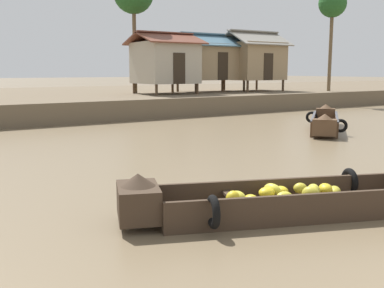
{
  "coord_description": "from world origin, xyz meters",
  "views": [
    {
      "loc": [
        -5.54,
        -0.48,
        2.45
      ],
      "look_at": [
        0.06,
        8.17,
        0.79
      ],
      "focal_mm": 42.64,
      "sensor_mm": 36.0,
      "label": 1
    }
  ],
  "objects_px": {
    "stilt_house_mid_left": "(165,62)",
    "palm_tree_far": "(332,5)",
    "fishing_skiff_distant": "(325,123)",
    "stilt_house_right": "(253,60)",
    "banana_boat": "(289,198)",
    "stilt_house_mid_right": "(211,61)"
  },
  "relations": [
    {
      "from": "stilt_house_mid_left",
      "to": "stilt_house_right",
      "type": "distance_m",
      "value": 7.28
    },
    {
      "from": "stilt_house_mid_right",
      "to": "stilt_house_right",
      "type": "distance_m",
      "value": 3.22
    },
    {
      "from": "banana_boat",
      "to": "fishing_skiff_distant",
      "type": "distance_m",
      "value": 11.82
    },
    {
      "from": "banana_boat",
      "to": "stilt_house_mid_left",
      "type": "xyz_separation_m",
      "value": [
        8.51,
        19.25,
        2.68
      ]
    },
    {
      "from": "stilt_house_mid_right",
      "to": "palm_tree_far",
      "type": "distance_m",
      "value": 9.19
    },
    {
      "from": "stilt_house_mid_right",
      "to": "palm_tree_far",
      "type": "height_order",
      "value": "palm_tree_far"
    },
    {
      "from": "fishing_skiff_distant",
      "to": "stilt_house_mid_left",
      "type": "bearing_deg",
      "value": 93.75
    },
    {
      "from": "banana_boat",
      "to": "palm_tree_far",
      "type": "height_order",
      "value": "palm_tree_far"
    },
    {
      "from": "banana_boat",
      "to": "stilt_house_right",
      "type": "height_order",
      "value": "stilt_house_right"
    },
    {
      "from": "stilt_house_mid_left",
      "to": "palm_tree_far",
      "type": "relative_size",
      "value": 0.56
    },
    {
      "from": "fishing_skiff_distant",
      "to": "stilt_house_mid_right",
      "type": "bearing_deg",
      "value": 75.48
    },
    {
      "from": "stilt_house_mid_right",
      "to": "stilt_house_mid_left",
      "type": "bearing_deg",
      "value": -167.46
    },
    {
      "from": "palm_tree_far",
      "to": "stilt_house_mid_left",
      "type": "bearing_deg",
      "value": 166.48
    },
    {
      "from": "fishing_skiff_distant",
      "to": "stilt_house_mid_left",
      "type": "distance_m",
      "value": 12.27
    },
    {
      "from": "stilt_house_mid_left",
      "to": "banana_boat",
      "type": "bearing_deg",
      "value": -113.85
    },
    {
      "from": "fishing_skiff_distant",
      "to": "stilt_house_right",
      "type": "relative_size",
      "value": 1.08
    },
    {
      "from": "stilt_house_right",
      "to": "fishing_skiff_distant",
      "type": "bearing_deg",
      "value": -117.92
    },
    {
      "from": "stilt_house_mid_left",
      "to": "stilt_house_mid_right",
      "type": "distance_m",
      "value": 4.22
    },
    {
      "from": "stilt_house_mid_left",
      "to": "stilt_house_right",
      "type": "xyz_separation_m",
      "value": [
        7.27,
        0.29,
        0.18
      ]
    },
    {
      "from": "stilt_house_mid_right",
      "to": "stilt_house_right",
      "type": "height_order",
      "value": "stilt_house_right"
    },
    {
      "from": "stilt_house_right",
      "to": "palm_tree_far",
      "type": "relative_size",
      "value": 0.62
    },
    {
      "from": "banana_boat",
      "to": "fishing_skiff_distant",
      "type": "xyz_separation_m",
      "value": [
        9.29,
        7.3,
        0.02
      ]
    }
  ]
}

